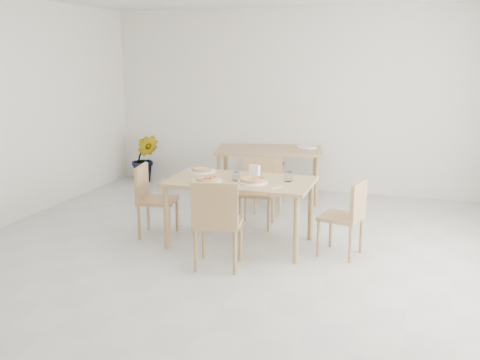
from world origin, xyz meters
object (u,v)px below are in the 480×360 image
(main_table, at_px, (240,186))
(chair_south, at_px, (217,218))
(plate_margherita, at_px, (253,182))
(chair_north, at_px, (258,187))
(plate_mushroom, at_px, (202,171))
(chair_back_s, at_px, (268,181))
(plate_empty, at_px, (306,147))
(tumbler_a, at_px, (289,177))
(plate_pepperoni, at_px, (207,181))
(second_table, at_px, (269,154))
(pizza_mushroom, at_px, (202,169))
(chair_west, at_px, (151,195))
(pizza_margherita, at_px, (253,180))
(pizza_pepperoni, at_px, (207,179))
(tumbler_b, at_px, (236,176))
(potted_plant, at_px, (145,159))
(chair_east, at_px, (348,213))
(napkin_holder, at_px, (255,172))
(chair_back_n, at_px, (274,158))

(main_table, relative_size, chair_south, 1.74)
(plate_margherita, bearing_deg, chair_north, 102.73)
(chair_north, relative_size, plate_margherita, 2.53)
(plate_mushroom, xyz_separation_m, chair_back_s, (0.52, 1.04, -0.31))
(chair_back_s, bearing_deg, plate_mushroom, 50.05)
(plate_empty, bearing_deg, tumbler_a, -83.36)
(plate_pepperoni, relative_size, second_table, 0.20)
(pizza_mushroom, height_order, chair_back_s, pizza_mushroom)
(plate_margherita, bearing_deg, chair_west, 176.93)
(pizza_mushroom, bearing_deg, chair_north, 43.94)
(chair_north, bearing_deg, pizza_mushroom, -143.24)
(chair_south, distance_m, plate_pepperoni, 0.72)
(chair_south, xyz_separation_m, chair_north, (-0.04, 1.58, -0.05))
(pizza_margherita, distance_m, chair_back_s, 1.45)
(pizza_mushroom, distance_m, pizza_pepperoni, 0.52)
(main_table, height_order, plate_margherita, plate_margherita)
(plate_mushroom, xyz_separation_m, tumbler_b, (0.53, -0.31, 0.04))
(plate_pepperoni, distance_m, potted_plant, 3.43)
(chair_back_s, bearing_deg, chair_west, 38.07)
(pizza_mushroom, bearing_deg, chair_south, -61.23)
(chair_east, xyz_separation_m, napkin_holder, (-1.08, 0.16, 0.34))
(main_table, bearing_deg, pizza_margherita, -26.82)
(napkin_holder, bearing_deg, tumbler_b, -112.01)
(chair_east, xyz_separation_m, pizza_pepperoni, (-1.52, -0.19, 0.30))
(plate_mushroom, distance_m, second_table, 1.84)
(chair_north, bearing_deg, pizza_pepperoni, -113.94)
(chair_north, height_order, plate_margherita, chair_north)
(tumbler_a, distance_m, second_table, 2.12)
(plate_margherita, distance_m, pizza_pepperoni, 0.50)
(main_table, relative_size, pizza_margherita, 4.53)
(chair_south, bearing_deg, chair_north, -98.59)
(chair_north, distance_m, plate_mushroom, 0.80)
(potted_plant, bearing_deg, plate_margherita, -43.84)
(pizza_margherita, relative_size, tumbler_b, 3.67)
(chair_west, bearing_deg, pizza_pepperoni, -112.94)
(chair_west, bearing_deg, pizza_margherita, -103.18)
(chair_north, distance_m, chair_back_n, 2.11)
(chair_back_n, xyz_separation_m, potted_plant, (-2.10, -0.41, -0.05))
(second_table, relative_size, plate_empty, 5.68)
(plate_pepperoni, height_order, tumbler_b, tumbler_b)
(pizza_pepperoni, bearing_deg, pizza_margherita, 12.55)
(chair_south, height_order, pizza_margherita, chair_south)
(chair_back_n, bearing_deg, plate_mushroom, -96.44)
(pizza_pepperoni, distance_m, napkin_holder, 0.56)
(chair_west, distance_m, plate_mushroom, 0.66)
(pizza_pepperoni, bearing_deg, chair_west, 167.17)
(tumbler_a, distance_m, tumbler_b, 0.57)
(plate_margherita, relative_size, plate_mushroom, 1.03)
(chair_south, xyz_separation_m, second_table, (-0.25, 2.87, 0.14))
(second_table, distance_m, chair_back_s, 0.82)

